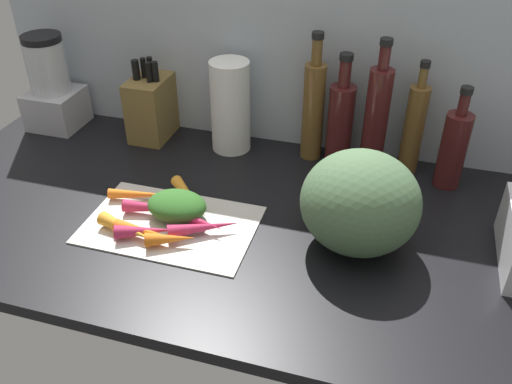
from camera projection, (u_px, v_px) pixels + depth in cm
name	position (u px, v px, depth cm)	size (l,w,h in cm)	color
ground_plane	(253.00, 222.00, 127.69)	(170.00, 80.00, 3.00)	black
wall_back	(296.00, 38.00, 140.34)	(170.00, 3.00, 60.00)	#ADB7C1
cutting_board	(171.00, 224.00, 123.85)	(38.58, 25.10, 0.80)	beige
carrot_0	(145.00, 231.00, 118.51)	(3.23, 3.23, 13.02)	#B2264C
carrot_1	(171.00, 239.00, 116.32)	(3.18, 3.18, 10.78)	orange
carrot_2	(146.00, 195.00, 130.65)	(2.49, 2.49, 18.00)	orange
carrot_3	(127.00, 229.00, 119.13)	(3.24, 3.24, 15.02)	orange
carrot_4	(157.00, 208.00, 125.71)	(3.01, 3.01, 15.96)	#B2264C
carrot_5	(204.00, 227.00, 119.63)	(3.14, 3.14, 16.00)	#B2264C
carrot_6	(195.00, 220.00, 121.35)	(3.60, 3.60, 13.90)	#B2264C
carrot_7	(144.00, 232.00, 118.43)	(3.13, 3.13, 13.62)	orange
carrot_8	(191.00, 197.00, 129.47)	(2.89, 2.89, 17.25)	orange
carrot_greens_pile	(177.00, 206.00, 124.08)	(13.87, 10.67, 5.87)	#2D6023
winter_squash	(360.00, 203.00, 112.54)	(25.07, 24.18, 22.01)	#4C6B47
knife_block	(152.00, 107.00, 154.53)	(9.98, 15.08, 23.12)	olive
blender_appliance	(52.00, 88.00, 158.53)	(14.47, 14.47, 27.65)	#B2B2B7
paper_towel_roll	(230.00, 107.00, 146.61)	(10.70, 10.70, 25.29)	white
bottle_0	(313.00, 108.00, 142.03)	(5.77, 5.77, 34.42)	brown
bottle_1	(340.00, 121.00, 141.13)	(6.81, 6.81, 30.02)	#471919
bottle_2	(376.00, 118.00, 136.36)	(6.10, 6.10, 35.06)	#471919
bottle_3	(414.00, 127.00, 137.30)	(5.25, 5.25, 29.88)	brown
bottle_4	(453.00, 148.00, 132.42)	(6.57, 6.57, 26.39)	#471919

